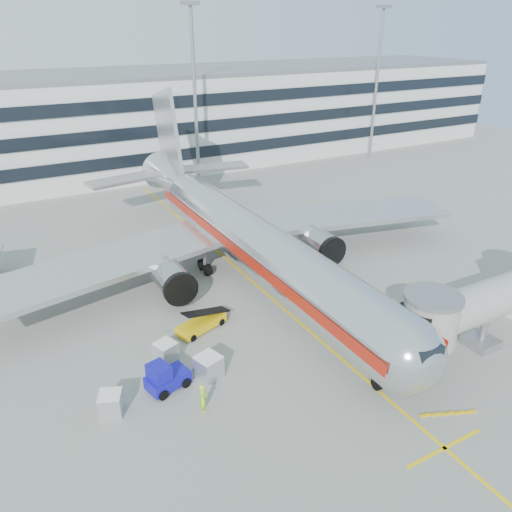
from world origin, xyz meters
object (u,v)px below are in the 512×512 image
main_jet (243,235)px  cargo_container_front (208,367)px  cargo_container_left (111,403)px  baggage_tug (165,378)px  belt_loader (201,323)px  cargo_container_right (166,352)px  ramp_worker (203,398)px

main_jet → cargo_container_front: 16.44m
cargo_container_left → main_jet: bearing=38.7°
main_jet → cargo_container_front: size_ratio=25.29×
main_jet → baggage_tug: main_jet is taller
belt_loader → baggage_tug: 7.50m
main_jet → belt_loader: main_jet is taller
belt_loader → main_jet: bearing=43.1°
baggage_tug → cargo_container_left: (-3.84, -0.54, -0.18)m
cargo_container_right → belt_loader: bearing=32.7°
main_jet → belt_loader: bearing=-136.9°
baggage_tug → cargo_container_right: baggage_tug is taller
cargo_container_left → cargo_container_front: 6.95m
main_jet → cargo_container_front: (-9.56, -12.95, -3.37)m
main_jet → cargo_container_left: bearing=-141.3°
baggage_tug → ramp_worker: size_ratio=1.58×
belt_loader → cargo_container_right: 4.66m
baggage_tug → cargo_container_front: size_ratio=1.58×
cargo_container_right → ramp_worker: ramp_worker is taller
belt_loader → cargo_container_front: size_ratio=2.30×
belt_loader → baggage_tug: size_ratio=1.45×
cargo_container_front → ramp_worker: (-1.66, -2.95, 0.15)m
cargo_container_right → ramp_worker: size_ratio=0.91×
belt_loader → cargo_container_front: 6.12m
belt_loader → cargo_container_front: belt_loader is taller
main_jet → cargo_container_left: main_jet is taller
cargo_container_right → ramp_worker: (0.34, -6.23, 0.24)m
cargo_container_front → baggage_tug: bearing=175.5°
main_jet → baggage_tug: size_ratio=16.01×
belt_loader → cargo_container_right: size_ratio=2.52×
belt_loader → baggage_tug: bearing=-132.1°
main_jet → ramp_worker: size_ratio=25.24×
baggage_tug → cargo_container_right: 3.24m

